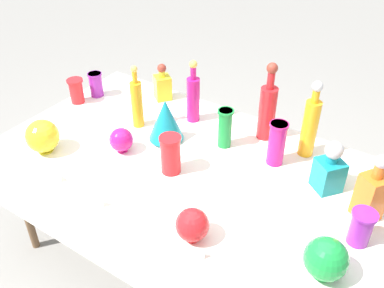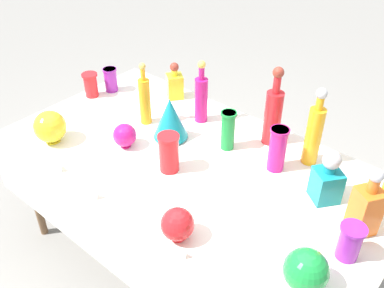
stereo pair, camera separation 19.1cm
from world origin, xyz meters
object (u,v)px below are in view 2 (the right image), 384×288
(slender_vase_4, at_px, (278,148))
(cardboard_box_behind_left, at_px, (281,169))
(tall_bottle_0, at_px, (201,97))
(slender_vase_0, at_px, (91,84))
(square_decanter_2, at_px, (366,207))
(tall_bottle_1, at_px, (273,113))
(round_bowl_3, at_px, (125,135))
(fluted_vase_0, at_px, (170,118))
(round_bowl_0, at_px, (50,127))
(tall_bottle_2, at_px, (145,99))
(round_bowl_1, at_px, (306,270))
(square_decanter_0, at_px, (175,84))
(slender_vase_3, at_px, (228,129))
(slender_vase_1, at_px, (111,79))
(slender_vase_2, at_px, (169,152))
(tall_bottle_3, at_px, (314,132))
(slender_vase_5, at_px, (350,241))
(square_decanter_1, at_px, (327,179))
(round_bowl_2, at_px, (177,224))

(slender_vase_4, relative_size, cardboard_box_behind_left, 0.48)
(tall_bottle_0, distance_m, slender_vase_0, 0.72)
(tall_bottle_0, xyz_separation_m, square_decanter_2, (1.01, -0.22, -0.02))
(tall_bottle_1, xyz_separation_m, round_bowl_3, (-0.54, -0.51, -0.10))
(fluted_vase_0, distance_m, round_bowl_0, 0.61)
(fluted_vase_0, xyz_separation_m, round_bowl_3, (-0.12, -0.20, -0.05))
(tall_bottle_0, bearing_deg, tall_bottle_2, -135.47)
(tall_bottle_2, distance_m, round_bowl_3, 0.26)
(round_bowl_1, bearing_deg, round_bowl_0, -178.14)
(round_bowl_0, relative_size, round_bowl_1, 1.04)
(square_decanter_0, xyz_separation_m, round_bowl_0, (-0.17, -0.76, 0.00))
(slender_vase_3, bearing_deg, tall_bottle_0, 156.59)
(slender_vase_1, bearing_deg, cardboard_box_behind_left, 40.54)
(square_decanter_2, relative_size, cardboard_box_behind_left, 0.67)
(slender_vase_1, bearing_deg, square_decanter_2, -4.43)
(slender_vase_2, relative_size, cardboard_box_behind_left, 0.41)
(tall_bottle_2, relative_size, square_decanter_0, 1.58)
(cardboard_box_behind_left, bearing_deg, tall_bottle_3, -55.08)
(slender_vase_1, relative_size, slender_vase_5, 0.98)
(tall_bottle_2, bearing_deg, slender_vase_1, 164.42)
(tall_bottle_0, height_order, square_decanter_1, tall_bottle_0)
(fluted_vase_0, relative_size, round_bowl_1, 1.40)
(slender_vase_3, bearing_deg, round_bowl_1, -35.40)
(round_bowl_1, bearing_deg, tall_bottle_1, 129.40)
(slender_vase_4, distance_m, slender_vase_5, 0.56)
(slender_vase_3, distance_m, round_bowl_2, 0.65)
(slender_vase_2, bearing_deg, tall_bottle_0, 110.73)
(slender_vase_2, bearing_deg, tall_bottle_1, 64.72)
(slender_vase_2, bearing_deg, tall_bottle_3, 45.58)
(square_decanter_2, xyz_separation_m, slender_vase_5, (0.02, -0.16, -0.04))
(slender_vase_2, bearing_deg, slender_vase_5, 3.36)
(square_decanter_0, relative_size, slender_vase_0, 1.53)
(tall_bottle_3, xyz_separation_m, square_decanter_2, (0.37, -0.27, -0.05))
(tall_bottle_2, bearing_deg, tall_bottle_3, 17.05)
(square_decanter_2, relative_size, slender_vase_1, 2.10)
(slender_vase_2, distance_m, round_bowl_3, 0.30)
(slender_vase_0, height_order, round_bowl_3, slender_vase_0)
(square_decanter_0, relative_size, cardboard_box_behind_left, 0.48)
(tall_bottle_0, height_order, cardboard_box_behind_left, tall_bottle_0)
(tall_bottle_1, height_order, cardboard_box_behind_left, tall_bottle_1)
(square_decanter_2, relative_size, round_bowl_0, 1.79)
(slender_vase_0, bearing_deg, round_bowl_2, -23.70)
(square_decanter_2, bearing_deg, slender_vase_3, 171.81)
(square_decanter_1, xyz_separation_m, slender_vase_5, (0.21, -0.24, -0.02))
(slender_vase_2, relative_size, round_bowl_0, 1.11)
(tall_bottle_3, relative_size, slender_vase_5, 2.65)
(slender_vase_4, bearing_deg, square_decanter_0, 166.24)
(slender_vase_1, xyz_separation_m, round_bowl_1, (1.61, -0.52, 0.01))
(tall_bottle_1, distance_m, fluted_vase_0, 0.52)
(tall_bottle_0, distance_m, square_decanter_0, 0.31)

